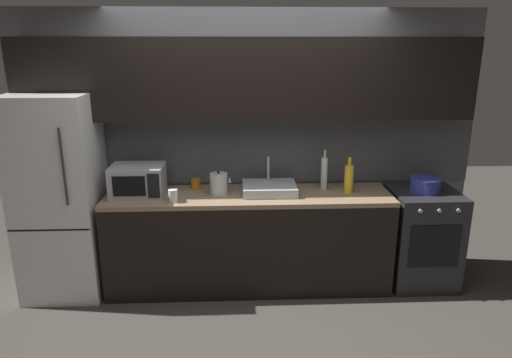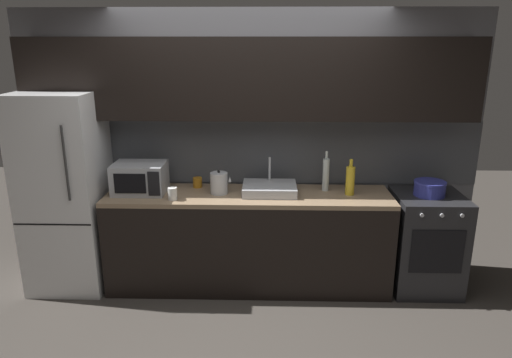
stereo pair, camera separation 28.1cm
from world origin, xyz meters
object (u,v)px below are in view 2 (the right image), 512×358
object	(u,v)px
cooking_pot	(430,188)
microwave	(140,178)
mug_amber	(198,182)
mug_white	(173,194)
wine_bottle_yellow	(350,180)
oven_range	(425,242)
wine_bottle_clear	(326,174)
refrigerator	(66,192)
kettle	(219,183)

from	to	relation	value
cooking_pot	microwave	bearing A→B (deg)	179.59
mug_amber	mug_white	bearing A→B (deg)	-114.16
microwave	mug_white	bearing A→B (deg)	-30.73
wine_bottle_yellow	cooking_pot	xyz separation A→B (m)	(0.70, -0.01, -0.07)
microwave	wine_bottle_yellow	bearing A→B (deg)	-0.34
wine_bottle_yellow	mug_amber	size ratio (longest dim) A/B	3.48
oven_range	microwave	xyz separation A→B (m)	(-2.59, 0.02, 0.58)
wine_bottle_clear	mug_amber	size ratio (longest dim) A/B	3.95
oven_range	mug_amber	bearing A→B (deg)	174.94
microwave	refrigerator	bearing A→B (deg)	-178.45
kettle	wine_bottle_yellow	size ratio (longest dim) A/B	0.66
microwave	mug_white	distance (m)	0.39
microwave	wine_bottle_clear	bearing A→B (deg)	3.39
wine_bottle_clear	cooking_pot	size ratio (longest dim) A/B	1.34
wine_bottle_yellow	cooking_pot	size ratio (longest dim) A/B	1.18
refrigerator	oven_range	distance (m)	3.30
oven_range	mug_amber	world-z (taller)	mug_amber
refrigerator	mug_amber	xyz separation A→B (m)	(1.17, 0.19, 0.05)
wine_bottle_yellow	mug_white	size ratio (longest dim) A/B	2.97
kettle	mug_amber	bearing A→B (deg)	141.36
refrigerator	microwave	size ratio (longest dim) A/B	3.92
refrigerator	microwave	bearing A→B (deg)	1.55
oven_range	cooking_pot	bearing A→B (deg)	174.27
refrigerator	mug_white	bearing A→B (deg)	-9.96
kettle	wine_bottle_clear	size ratio (longest dim) A/B	0.59
oven_range	mug_white	size ratio (longest dim) A/B	8.26
wine_bottle_clear	cooking_pot	bearing A→B (deg)	-7.40
kettle	mug_amber	xyz separation A→B (m)	(-0.22, 0.18, -0.05)
microwave	mug_amber	bearing A→B (deg)	18.73
refrigerator	mug_white	xyz separation A→B (m)	(1.01, -0.18, 0.05)
microwave	kettle	bearing A→B (deg)	-0.82
oven_range	mug_white	bearing A→B (deg)	-175.56
mug_amber	kettle	bearing A→B (deg)	-38.64
wine_bottle_clear	mug_white	size ratio (longest dim) A/B	3.38
mug_white	wine_bottle_yellow	bearing A→B (deg)	6.79
cooking_pot	refrigerator	bearing A→B (deg)	-180.00
oven_range	microwave	bearing A→B (deg)	179.57
refrigerator	mug_white	world-z (taller)	refrigerator
cooking_pot	mug_white	bearing A→B (deg)	-175.50
refrigerator	cooking_pot	world-z (taller)	refrigerator
mug_white	cooking_pot	world-z (taller)	cooking_pot
oven_range	mug_white	world-z (taller)	mug_white
wine_bottle_clear	microwave	bearing A→B (deg)	-176.61
microwave	cooking_pot	world-z (taller)	microwave
microwave	kettle	world-z (taller)	microwave
wine_bottle_yellow	wine_bottle_clear	bearing A→B (deg)	151.48
oven_range	refrigerator	bearing A→B (deg)	179.98
refrigerator	wine_bottle_clear	distance (m)	2.36
oven_range	cooking_pot	size ratio (longest dim) A/B	3.28
refrigerator	mug_amber	size ratio (longest dim) A/B	19.34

